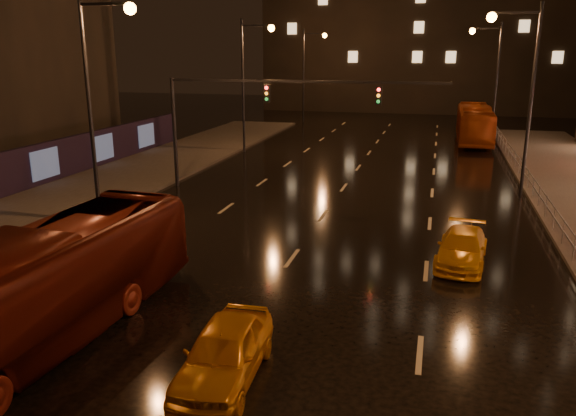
{
  "coord_description": "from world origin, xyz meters",
  "views": [
    {
      "loc": [
        5.04,
        -9.51,
        7.61
      ],
      "look_at": [
        0.32,
        8.2,
        2.5
      ],
      "focal_mm": 35.0,
      "sensor_mm": 36.0,
      "label": 1
    }
  ],
  "objects_px": {
    "bus_curb": "(474,124)",
    "taxi_near": "(224,352)",
    "bus_red": "(40,289)",
    "taxi_far": "(462,248)"
  },
  "relations": [
    {
      "from": "bus_red",
      "to": "taxi_far",
      "type": "distance_m",
      "value": 14.34
    },
    {
      "from": "bus_red",
      "to": "taxi_far",
      "type": "bearing_deg",
      "value": 42.44
    },
    {
      "from": "bus_curb",
      "to": "taxi_near",
      "type": "height_order",
      "value": "bus_curb"
    },
    {
      "from": "bus_curb",
      "to": "taxi_far",
      "type": "bearing_deg",
      "value": -93.34
    },
    {
      "from": "bus_curb",
      "to": "bus_red",
      "type": "bearing_deg",
      "value": -107.78
    },
    {
      "from": "bus_curb",
      "to": "taxi_near",
      "type": "bearing_deg",
      "value": -100.55
    },
    {
      "from": "taxi_near",
      "to": "bus_red",
      "type": "bearing_deg",
      "value": 173.17
    },
    {
      "from": "bus_red",
      "to": "bus_curb",
      "type": "xyz_separation_m",
      "value": [
        12.9,
        39.84,
        0.01
      ]
    },
    {
      "from": "taxi_near",
      "to": "taxi_far",
      "type": "bearing_deg",
      "value": 55.92
    },
    {
      "from": "bus_curb",
      "to": "taxi_near",
      "type": "xyz_separation_m",
      "value": [
        -7.6,
        -40.2,
        -0.89
      ]
    }
  ]
}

